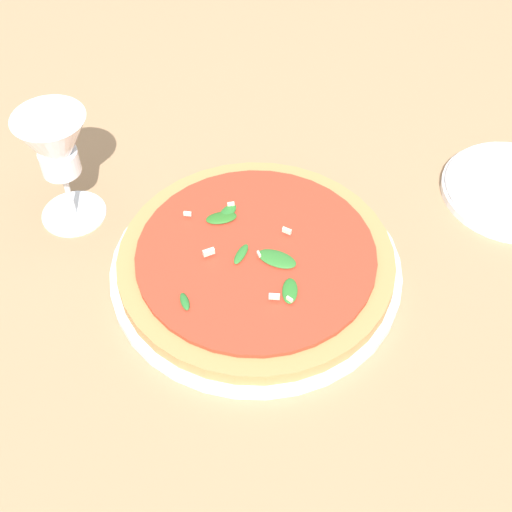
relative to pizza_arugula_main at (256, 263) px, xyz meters
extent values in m
plane|color=#9E7A56|center=(0.02, 0.02, -0.02)|extent=(6.00, 6.00, 0.00)
cylinder|color=white|center=(0.00, 0.00, -0.01)|extent=(0.35, 0.35, 0.01)
cylinder|color=#B7844C|center=(0.00, 0.00, 0.00)|extent=(0.33, 0.33, 0.02)
cylinder|color=#B73823|center=(0.00, 0.00, 0.02)|extent=(0.28, 0.28, 0.01)
ellipsoid|color=#2B742C|center=(0.07, 0.02, 0.02)|extent=(0.03, 0.03, 0.01)
ellipsoid|color=#2B6B23|center=(0.06, 0.03, 0.02)|extent=(0.02, 0.04, 0.01)
ellipsoid|color=#27702C|center=(-0.05, 0.09, 0.02)|extent=(0.02, 0.01, 0.01)
ellipsoid|color=#2B742A|center=(-0.07, -0.02, 0.02)|extent=(0.04, 0.03, 0.01)
ellipsoid|color=#2D742C|center=(0.00, 0.02, 0.02)|extent=(0.03, 0.03, 0.01)
ellipsoid|color=#2F742C|center=(-0.02, -0.02, 0.02)|extent=(0.05, 0.05, 0.01)
cube|color=#EFE5C6|center=(0.08, 0.01, 0.03)|extent=(0.00, 0.01, 0.00)
cube|color=#EFE5C6|center=(0.01, -0.04, 0.03)|extent=(0.01, 0.01, 0.01)
cube|color=#EFE5C6|center=(0.01, 0.05, 0.03)|extent=(0.01, 0.01, 0.01)
cube|color=#EFE5C6|center=(-0.01, 0.00, 0.03)|extent=(0.01, 0.00, 0.00)
cube|color=#EFE5C6|center=(-0.07, 0.00, 0.03)|extent=(0.01, 0.01, 0.01)
cube|color=#EFE5C6|center=(-0.08, -0.02, 0.03)|extent=(0.01, 0.01, 0.00)
cube|color=#EFE5C6|center=(0.08, 0.07, 0.03)|extent=(0.01, 0.01, 0.01)
cylinder|color=white|center=(0.15, 0.20, -0.01)|extent=(0.08, 0.08, 0.00)
cylinder|color=white|center=(0.15, 0.20, 0.02)|extent=(0.01, 0.01, 0.07)
cone|color=white|center=(0.15, 0.20, 0.10)|extent=(0.09, 0.09, 0.08)
cylinder|color=white|center=(0.15, 0.20, 0.07)|extent=(0.05, 0.05, 0.03)
cylinder|color=white|center=(0.04, -0.36, -0.01)|extent=(0.18, 0.18, 0.01)
camera|label=1|loc=(-0.52, 0.14, 0.64)|focal=50.00mm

